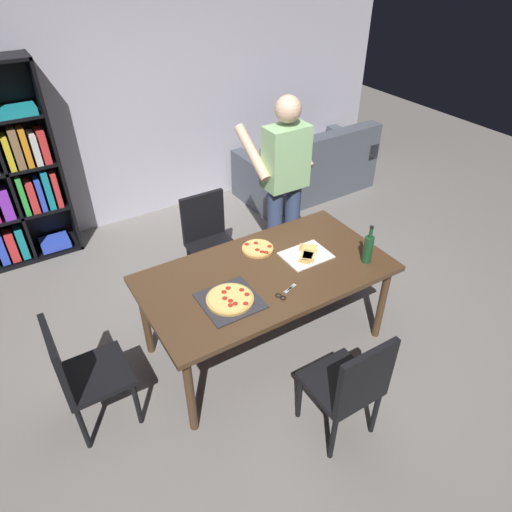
% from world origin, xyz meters
% --- Properties ---
extents(ground_plane, '(12.00, 12.00, 0.00)m').
position_xyz_m(ground_plane, '(0.00, 0.00, 0.00)').
color(ground_plane, gray).
extents(back_wall, '(6.40, 0.10, 2.80)m').
position_xyz_m(back_wall, '(0.00, 2.60, 1.40)').
color(back_wall, '#BCB7C6').
rests_on(back_wall, ground_plane).
extents(dining_table, '(1.86, 0.99, 0.75)m').
position_xyz_m(dining_table, '(0.00, 0.00, 0.68)').
color(dining_table, '#4C331E').
rests_on(dining_table, ground_plane).
extents(chair_near_camera, '(0.42, 0.42, 0.90)m').
position_xyz_m(chair_near_camera, '(-0.00, -0.98, 0.51)').
color(chair_near_camera, black).
rests_on(chair_near_camera, ground_plane).
extents(chair_far_side, '(0.42, 0.42, 0.90)m').
position_xyz_m(chair_far_side, '(0.00, 0.98, 0.51)').
color(chair_far_side, black).
rests_on(chair_far_side, ground_plane).
extents(chair_left_end, '(0.42, 0.42, 0.90)m').
position_xyz_m(chair_left_end, '(-1.41, 0.00, 0.51)').
color(chair_left_end, black).
rests_on(chair_left_end, ground_plane).
extents(couch, '(1.72, 0.90, 0.85)m').
position_xyz_m(couch, '(1.90, 1.99, 0.30)').
color(couch, '#4C515B').
rests_on(couch, ground_plane).
extents(person_serving_pizza, '(0.55, 0.54, 1.75)m').
position_xyz_m(person_serving_pizza, '(0.67, 0.76, 1.00)').
color(person_serving_pizza, '#38476B').
rests_on(person_serving_pizza, ground_plane).
extents(pepperoni_pizza_on_tray, '(0.39, 0.39, 0.04)m').
position_xyz_m(pepperoni_pizza_on_tray, '(-0.39, -0.15, 0.77)').
color(pepperoni_pizza_on_tray, '#2D2D33').
rests_on(pepperoni_pizza_on_tray, dining_table).
extents(pizza_slices_on_towel, '(0.36, 0.28, 0.03)m').
position_xyz_m(pizza_slices_on_towel, '(0.37, 0.00, 0.76)').
color(pizza_slices_on_towel, white).
rests_on(pizza_slices_on_towel, dining_table).
extents(wine_bottle, '(0.07, 0.07, 0.32)m').
position_xyz_m(wine_bottle, '(0.72, -0.29, 0.87)').
color(wine_bottle, '#194723').
rests_on(wine_bottle, dining_table).
extents(kitchen_scissors, '(0.20, 0.11, 0.01)m').
position_xyz_m(kitchen_scissors, '(-0.03, -0.28, 0.76)').
color(kitchen_scissors, silver).
rests_on(kitchen_scissors, dining_table).
extents(second_pizza_plain, '(0.25, 0.25, 0.03)m').
position_xyz_m(second_pizza_plain, '(0.09, 0.28, 0.76)').
color(second_pizza_plain, tan).
rests_on(second_pizza_plain, dining_table).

